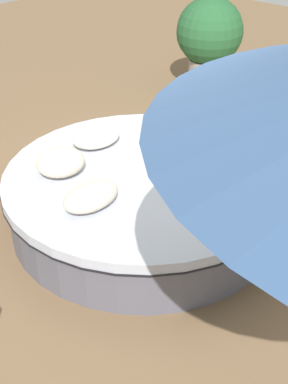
{
  "coord_description": "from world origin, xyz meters",
  "views": [
    {
      "loc": [
        -2.69,
        -2.52,
        2.67
      ],
      "look_at": [
        0.0,
        0.0,
        0.29
      ],
      "focal_mm": 47.93,
      "sensor_mm": 36.0,
      "label": 1
    }
  ],
  "objects_px": {
    "throw_pillow_1": "(60,162)",
    "round_bed": "(144,196)",
    "throw_pillow_2": "(91,196)",
    "planter": "(209,38)",
    "throw_pillow_0": "(96,136)"
  },
  "relations": [
    {
      "from": "throw_pillow_1",
      "to": "round_bed",
      "type": "bearing_deg",
      "value": -46.1
    },
    {
      "from": "throw_pillow_2",
      "to": "planter",
      "type": "bearing_deg",
      "value": 23.79
    },
    {
      "from": "throw_pillow_0",
      "to": "planter",
      "type": "relative_size",
      "value": 0.38
    },
    {
      "from": "round_bed",
      "to": "throw_pillow_1",
      "type": "relative_size",
      "value": 5.8
    },
    {
      "from": "throw_pillow_2",
      "to": "throw_pillow_0",
      "type": "bearing_deg",
      "value": 45.46
    },
    {
      "from": "round_bed",
      "to": "throw_pillow_0",
      "type": "relative_size",
      "value": 4.96
    },
    {
      "from": "throw_pillow_2",
      "to": "throw_pillow_1",
      "type": "bearing_deg",
      "value": 74.21
    },
    {
      "from": "throw_pillow_0",
      "to": "round_bed",
      "type": "bearing_deg",
      "value": -96.38
    },
    {
      "from": "round_bed",
      "to": "throw_pillow_1",
      "type": "bearing_deg",
      "value": 133.9
    },
    {
      "from": "planter",
      "to": "throw_pillow_0",
      "type": "bearing_deg",
      "value": -163.54
    },
    {
      "from": "throw_pillow_0",
      "to": "planter",
      "type": "distance_m",
      "value": 2.92
    },
    {
      "from": "round_bed",
      "to": "throw_pillow_0",
      "type": "xyz_separation_m",
      "value": [
        0.08,
        0.67,
        0.32
      ]
    },
    {
      "from": "round_bed",
      "to": "throw_pillow_2",
      "type": "height_order",
      "value": "throw_pillow_2"
    },
    {
      "from": "throw_pillow_1",
      "to": "throw_pillow_2",
      "type": "distance_m",
      "value": 0.56
    },
    {
      "from": "round_bed",
      "to": "throw_pillow_0",
      "type": "distance_m",
      "value": 0.75
    }
  ]
}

